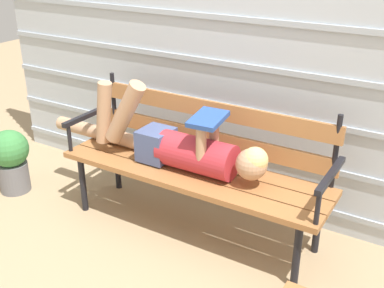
% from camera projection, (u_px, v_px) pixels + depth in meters
% --- Properties ---
extents(ground_plane, '(12.00, 12.00, 0.00)m').
position_uv_depth(ground_plane, '(184.00, 236.00, 3.12)').
color(ground_plane, tan).
extents(house_siding, '(4.09, 0.08, 2.37)m').
position_uv_depth(house_siding, '(231.00, 40.00, 3.09)').
color(house_siding, '#B2BCC6').
rests_on(house_siding, ground).
extents(park_bench, '(1.79, 0.51, 0.91)m').
position_uv_depth(park_bench, '(198.00, 159.00, 3.05)').
color(park_bench, '#9E6638').
rests_on(park_bench, ground).
extents(reclining_person, '(1.72, 0.26, 0.55)m').
position_uv_depth(reclining_person, '(175.00, 144.00, 3.01)').
color(reclining_person, '#B72D38').
extents(potted_plant, '(0.29, 0.29, 0.50)m').
position_uv_depth(potted_plant, '(11.00, 158.00, 3.56)').
color(potted_plant, slate).
rests_on(potted_plant, ground).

